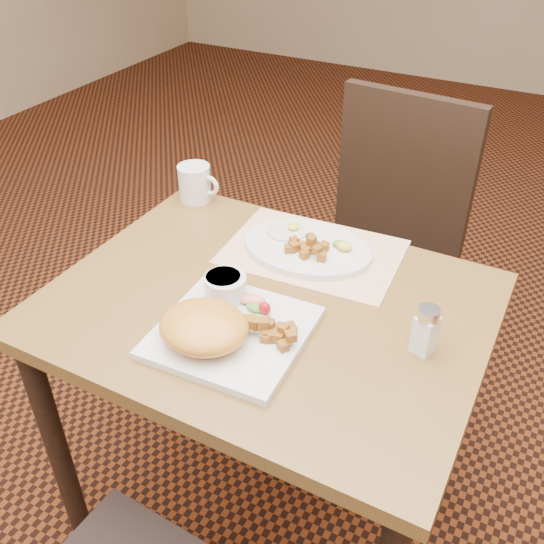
{
  "coord_description": "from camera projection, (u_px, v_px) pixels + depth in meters",
  "views": [
    {
      "loc": [
        0.48,
        -0.88,
        1.53
      ],
      "look_at": [
        0.01,
        0.01,
        0.82
      ],
      "focal_mm": 40.0,
      "sensor_mm": 36.0,
      "label": 1
    }
  ],
  "objects": [
    {
      "name": "ground",
      "position": [
        268.0,
        511.0,
        1.7
      ],
      "size": [
        8.0,
        8.0,
        0.0
      ],
      "primitive_type": "plane",
      "color": "black",
      "rests_on": "ground"
    },
    {
      "name": "table",
      "position": [
        266.0,
        340.0,
        1.33
      ],
      "size": [
        0.9,
        0.7,
        0.75
      ],
      "color": "brown",
      "rests_on": "ground"
    },
    {
      "name": "chair_far",
      "position": [
        382.0,
        243.0,
        1.84
      ],
      "size": [
        0.46,
        0.47,
        0.97
      ],
      "rotation": [
        0.0,
        0.0,
        3.05
      ],
      "color": "black",
      "rests_on": "ground"
    },
    {
      "name": "placemat",
      "position": [
        313.0,
        252.0,
        1.42
      ],
      "size": [
        0.42,
        0.31,
        0.0
      ],
      "primitive_type": "cube",
      "rotation": [
        0.0,
        0.0,
        0.07
      ],
      "color": "white",
      "rests_on": "table"
    },
    {
      "name": "plate_square",
      "position": [
        232.0,
        332.0,
        1.18
      ],
      "size": [
        0.29,
        0.29,
        0.02
      ],
      "primitive_type": "cube",
      "rotation": [
        0.0,
        0.0,
        0.05
      ],
      "color": "silver",
      "rests_on": "table"
    },
    {
      "name": "plate_oval",
      "position": [
        307.0,
        248.0,
        1.41
      ],
      "size": [
        0.31,
        0.24,
        0.02
      ],
      "primitive_type": null,
      "rotation": [
        0.0,
        0.0,
        0.05
      ],
      "color": "silver",
      "rests_on": "placemat"
    },
    {
      "name": "hollandaise_mound",
      "position": [
        203.0,
        327.0,
        1.13
      ],
      "size": [
        0.18,
        0.16,
        0.06
      ],
      "color": "orange",
      "rests_on": "plate_square"
    },
    {
      "name": "ramekin",
      "position": [
        225.0,
        286.0,
        1.24
      ],
      "size": [
        0.09,
        0.09,
        0.05
      ],
      "color": "silver",
      "rests_on": "plate_square"
    },
    {
      "name": "garnish_sq",
      "position": [
        255.0,
        303.0,
        1.22
      ],
      "size": [
        0.09,
        0.05,
        0.03
      ],
      "color": "#387223",
      "rests_on": "plate_square"
    },
    {
      "name": "fried_egg",
      "position": [
        288.0,
        230.0,
        1.46
      ],
      "size": [
        0.1,
        0.1,
        0.02
      ],
      "color": "white",
      "rests_on": "plate_oval"
    },
    {
      "name": "garnish_ov",
      "position": [
        343.0,
        245.0,
        1.39
      ],
      "size": [
        0.05,
        0.04,
        0.02
      ],
      "color": "#387223",
      "rests_on": "plate_oval"
    },
    {
      "name": "salt_shaker",
      "position": [
        426.0,
        330.0,
        1.12
      ],
      "size": [
        0.05,
        0.05,
        0.1
      ],
      "color": "white",
      "rests_on": "table"
    },
    {
      "name": "coffee_mug",
      "position": [
        195.0,
        183.0,
        1.6
      ],
      "size": [
        0.12,
        0.09,
        0.1
      ],
      "color": "silver",
      "rests_on": "table"
    },
    {
      "name": "home_fries_sq",
      "position": [
        271.0,
        331.0,
        1.14
      ],
      "size": [
        0.12,
        0.08,
        0.04
      ],
      "color": "#9E5E19",
      "rests_on": "plate_square"
    },
    {
      "name": "home_fries_ov",
      "position": [
        308.0,
        247.0,
        1.38
      ],
      "size": [
        0.11,
        0.08,
        0.04
      ],
      "color": "#9E5E19",
      "rests_on": "plate_oval"
    }
  ]
}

